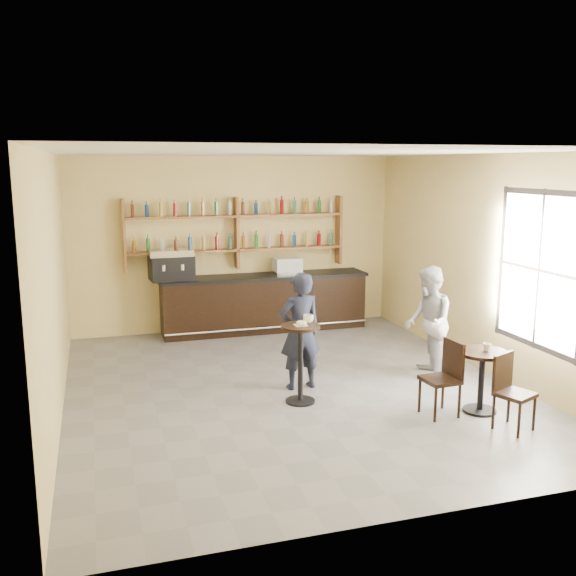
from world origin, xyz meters
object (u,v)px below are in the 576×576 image
object	(u,v)px
cafe_table	(481,382)
chair_south	(515,393)
pastry_case	(287,266)
man_main	(300,331)
patron_second	(428,323)
chair_west	(440,379)
bar_counter	(264,303)
espresso_machine	(171,265)
pedestal_table	(300,364)

from	to	relation	value
cafe_table	chair_south	xyz separation A→B (m)	(0.05, -0.60, 0.05)
pastry_case	man_main	bearing A→B (deg)	-101.06
man_main	patron_second	xyz separation A→B (m)	(1.90, -0.09, 0.00)
man_main	chair_west	distance (m)	1.99
bar_counter	pastry_case	xyz separation A→B (m)	(0.45, 0.00, 0.67)
man_main	chair_west	world-z (taller)	man_main
espresso_machine	pastry_case	distance (m)	2.13
bar_counter	chair_south	distance (m)	5.51
cafe_table	patron_second	size ratio (longest dim) A/B	0.48
cafe_table	chair_west	xyz separation A→B (m)	(-0.55, 0.05, 0.07)
patron_second	chair_south	bearing A→B (deg)	20.25
chair_west	cafe_table	bearing A→B (deg)	80.26
pedestal_table	chair_west	distance (m)	1.76
bar_counter	man_main	size ratio (longest dim) A/B	2.37
chair_south	patron_second	world-z (taller)	patron_second
chair_west	patron_second	distance (m)	1.50
man_main	cafe_table	size ratio (longest dim) A/B	2.07
pastry_case	chair_south	bearing A→B (deg)	-74.87
man_main	chair_west	bearing A→B (deg)	127.93
pedestal_table	patron_second	world-z (taller)	patron_second
chair_west	bar_counter	bearing A→B (deg)	-172.23
espresso_machine	patron_second	size ratio (longest dim) A/B	0.46
pastry_case	patron_second	size ratio (longest dim) A/B	0.31
patron_second	espresso_machine	bearing A→B (deg)	-116.03
man_main	chair_south	xyz separation A→B (m)	(1.94, -2.08, -0.37)
espresso_machine	pedestal_table	bearing A→B (deg)	-77.78
cafe_table	pedestal_table	bearing A→B (deg)	154.90
bar_counter	chair_west	bearing A→B (deg)	-77.69
pastry_case	pedestal_table	xyz separation A→B (m)	(-0.94, -3.71, -0.68)
man_main	patron_second	bearing A→B (deg)	172.04
pedestal_table	chair_south	bearing A→B (deg)	-36.59
pastry_case	man_main	size ratio (longest dim) A/B	0.31
espresso_machine	man_main	world-z (taller)	man_main
bar_counter	chair_west	size ratio (longest dim) A/B	4.13
chair_south	espresso_machine	bearing A→B (deg)	98.53
pedestal_table	cafe_table	size ratio (longest dim) A/B	1.31
cafe_table	chair_south	distance (m)	0.60
espresso_machine	cafe_table	xyz separation A→B (m)	(3.24, -4.67, -0.92)
bar_counter	chair_west	world-z (taller)	bar_counter
bar_counter	pedestal_table	size ratio (longest dim) A/B	3.73
chair_west	pastry_case	bearing A→B (deg)	-177.60
pastry_case	pedestal_table	bearing A→B (deg)	-101.57
espresso_machine	bar_counter	bearing A→B (deg)	-5.50
bar_counter	pastry_case	size ratio (longest dim) A/B	7.65
pedestal_table	chair_west	xyz separation A→B (m)	(1.50, -0.91, -0.05)
cafe_table	chair_west	bearing A→B (deg)	174.81
bar_counter	pedestal_table	bearing A→B (deg)	-97.63
pastry_case	pedestal_table	distance (m)	3.88
espresso_machine	patron_second	distance (m)	4.64
pedestal_table	chair_south	distance (m)	2.62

